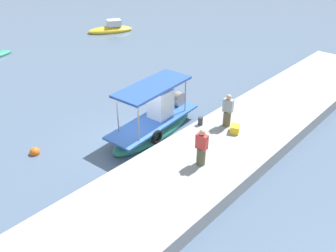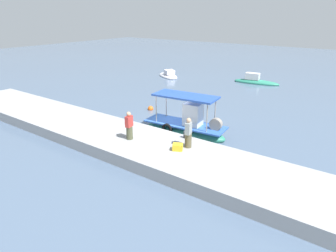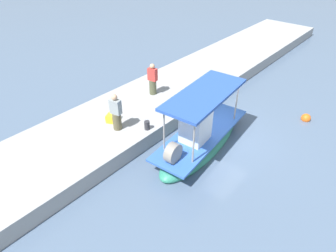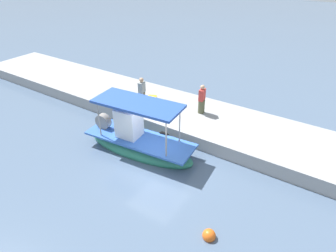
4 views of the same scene
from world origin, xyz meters
name	(u,v)px [view 2 (image 2 of 4)]	position (x,y,z in m)	size (l,w,h in m)	color
ground_plane	(172,129)	(0.00, 0.00, 0.00)	(120.00, 120.00, 0.00)	slate
dock_quay	(133,143)	(0.00, -4.05, 0.36)	(36.00, 4.36, 0.72)	#9A9B9D
main_fishing_boat	(186,127)	(1.33, -0.23, 0.52)	(5.88, 2.26, 3.04)	#2F8569
fisherman_near_bollard	(188,134)	(3.35, -3.24, 1.49)	(0.45, 0.53, 1.70)	brown
fisherman_by_crate	(129,127)	(-0.03, -4.28, 1.48)	(0.42, 0.51, 1.68)	#4F5238
mooring_bollard	(185,135)	(2.54, -2.23, 0.92)	(0.24, 0.24, 0.40)	#2D2D33
cargo_crate	(178,147)	(3.11, -3.90, 0.90)	(0.53, 0.43, 0.36)	yellow
marker_buoy	(151,109)	(-3.97, 2.55, 0.10)	(0.48, 0.48, 0.48)	orange
moored_boat_near	(168,76)	(-10.77, 14.64, 0.16)	(4.38, 3.66, 1.18)	silver
moored_boat_mid	(256,82)	(-0.36, 17.53, 0.20)	(5.30, 2.01, 1.40)	#2D866C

